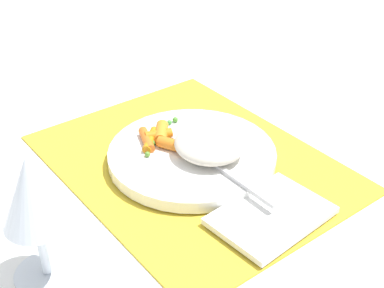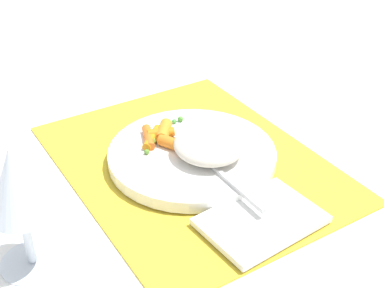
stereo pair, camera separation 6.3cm
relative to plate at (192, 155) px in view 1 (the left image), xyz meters
name	(u,v)px [view 1 (the left image)]	position (x,y,z in m)	size (l,w,h in m)	color
ground_plane	(192,164)	(0.00, 0.00, -0.01)	(2.40, 2.40, 0.00)	white
placemat	(192,162)	(0.00, 0.00, -0.01)	(0.42, 0.33, 0.01)	gold
plate	(192,155)	(0.00, 0.00, 0.00)	(0.23, 0.23, 0.02)	white
rice_mound	(210,144)	(-0.02, -0.01, 0.03)	(0.10, 0.09, 0.03)	beige
carrot_portion	(161,139)	(0.04, 0.02, 0.02)	(0.09, 0.06, 0.02)	orange
pea_scatter	(162,136)	(0.05, 0.02, 0.01)	(0.08, 0.09, 0.01)	#4F9633
fork	(208,160)	(-0.04, 0.00, 0.01)	(0.20, 0.02, 0.01)	silver
wine_glass	(32,197)	(-0.07, 0.25, 0.09)	(0.07, 0.07, 0.15)	silver
napkin	(271,215)	(-0.16, 0.00, 0.00)	(0.10, 0.14, 0.01)	white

